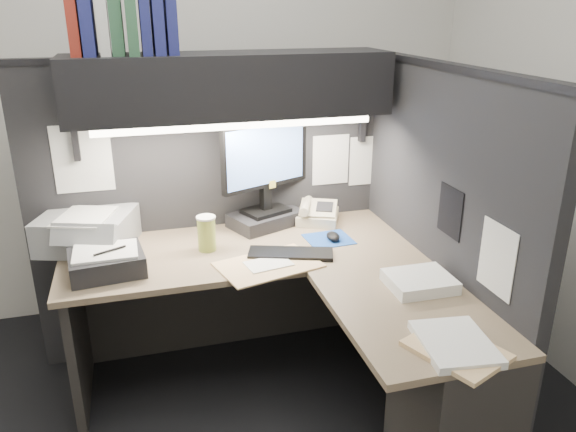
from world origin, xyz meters
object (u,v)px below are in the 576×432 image
(overhead_shelf, at_px, (231,85))
(keyboard, at_px, (291,253))
(coffee_cup, at_px, (207,234))
(notebook_stack, at_px, (107,263))
(monitor, at_px, (266,186))
(telephone, at_px, (318,214))
(desk, at_px, (337,349))
(printer, at_px, (87,230))

(overhead_shelf, height_order, keyboard, overhead_shelf)
(keyboard, relative_size, coffee_cup, 2.46)
(keyboard, xyz_separation_m, notebook_stack, (-0.85, 0.05, 0.04))
(monitor, bearing_deg, telephone, -27.00)
(desk, relative_size, overhead_shelf, 1.10)
(notebook_stack, bearing_deg, monitor, 23.91)
(telephone, height_order, printer, printer)
(keyboard, distance_m, notebook_stack, 0.85)
(desk, distance_m, monitor, 0.97)
(desk, height_order, keyboard, keyboard)
(coffee_cup, height_order, notebook_stack, coffee_cup)
(keyboard, bearing_deg, printer, 176.60)
(printer, bearing_deg, telephone, 19.41)
(coffee_cup, distance_m, printer, 0.60)
(keyboard, height_order, notebook_stack, notebook_stack)
(printer, bearing_deg, monitor, 20.86)
(telephone, bearing_deg, keyboard, -99.78)
(overhead_shelf, bearing_deg, monitor, 20.11)
(monitor, xyz_separation_m, keyboard, (0.02, -0.42, -0.22))
(keyboard, height_order, coffee_cup, coffee_cup)
(desk, relative_size, coffee_cup, 10.31)
(overhead_shelf, relative_size, telephone, 6.81)
(desk, height_order, telephone, telephone)
(desk, height_order, overhead_shelf, overhead_shelf)
(keyboard, relative_size, printer, 0.95)
(overhead_shelf, xyz_separation_m, printer, (-0.74, 0.04, -0.69))
(monitor, distance_m, coffee_cup, 0.45)
(monitor, distance_m, telephone, 0.34)
(monitor, relative_size, keyboard, 1.41)
(monitor, xyz_separation_m, printer, (-0.92, -0.03, -0.14))
(desk, bearing_deg, monitor, 98.25)
(overhead_shelf, xyz_separation_m, coffee_cup, (-0.17, -0.17, -0.69))
(keyboard, xyz_separation_m, coffee_cup, (-0.38, 0.17, 0.07))
(coffee_cup, relative_size, printer, 0.39)
(monitor, distance_m, keyboard, 0.47)
(desk, bearing_deg, coffee_cup, 129.41)
(monitor, bearing_deg, desk, -104.63)
(overhead_shelf, height_order, printer, overhead_shelf)
(monitor, height_order, printer, monitor)
(desk, distance_m, coffee_cup, 0.83)
(desk, relative_size, telephone, 7.47)
(keyboard, xyz_separation_m, printer, (-0.94, 0.38, 0.08))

